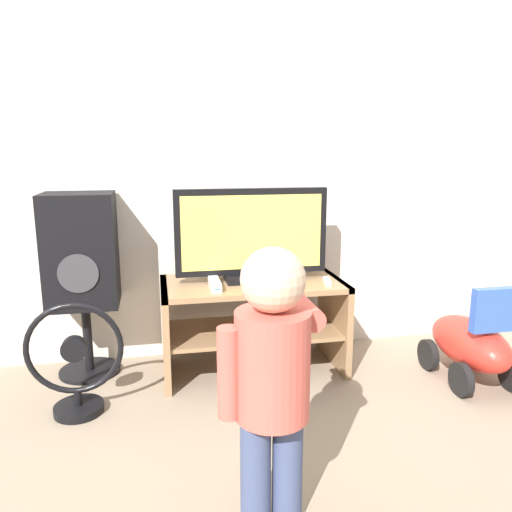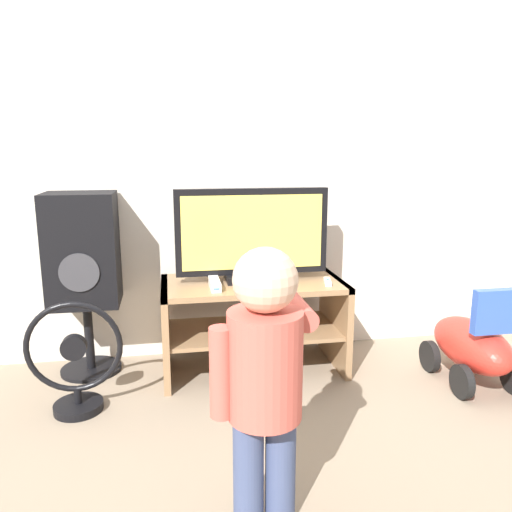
{
  "view_description": "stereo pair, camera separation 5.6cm",
  "coord_description": "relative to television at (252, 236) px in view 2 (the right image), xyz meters",
  "views": [
    {
      "loc": [
        -0.51,
        -2.4,
        1.26
      ],
      "look_at": [
        0.0,
        0.15,
        0.69
      ],
      "focal_mm": 35.0,
      "sensor_mm": 36.0,
      "label": 1
    },
    {
      "loc": [
        -0.46,
        -2.41,
        1.26
      ],
      "look_at": [
        0.0,
        0.15,
        0.69
      ],
      "focal_mm": 35.0,
      "sensor_mm": 36.0,
      "label": 2
    }
  ],
  "objects": [
    {
      "name": "ground_plane",
      "position": [
        0.0,
        -0.28,
        -0.78
      ],
      "size": [
        16.0,
        16.0,
        0.0
      ],
      "primitive_type": "plane",
      "color": "gray"
    },
    {
      "name": "wall_back",
      "position": [
        0.0,
        0.31,
        0.52
      ],
      "size": [
        10.0,
        0.06,
        2.6
      ],
      "color": "silver",
      "rests_on": "ground_plane"
    },
    {
      "name": "tv_stand",
      "position": [
        0.0,
        -0.02,
        -0.44
      ],
      "size": [
        1.02,
        0.51,
        0.53
      ],
      "color": "#93704C",
      "rests_on": "ground_plane"
    },
    {
      "name": "television",
      "position": [
        0.0,
        0.0,
        0.0
      ],
      "size": [
        0.85,
        0.2,
        0.52
      ],
      "color": "black",
      "rests_on": "tv_stand"
    },
    {
      "name": "game_console",
      "position": [
        -0.22,
        -0.12,
        -0.23
      ],
      "size": [
        0.05,
        0.2,
        0.05
      ],
      "color": "white",
      "rests_on": "tv_stand"
    },
    {
      "name": "remote_primary",
      "position": [
        0.4,
        -0.14,
        -0.24
      ],
      "size": [
        0.06,
        0.13,
        0.03
      ],
      "color": "white",
      "rests_on": "tv_stand"
    },
    {
      "name": "remote_secondary",
      "position": [
        0.13,
        -0.18,
        -0.24
      ],
      "size": [
        0.05,
        0.13,
        0.03
      ],
      "color": "white",
      "rests_on": "tv_stand"
    },
    {
      "name": "child",
      "position": [
        -0.16,
        -1.22,
        -0.21
      ],
      "size": [
        0.37,
        0.53,
        0.96
      ],
      "color": "#3F4C72",
      "rests_on": "ground_plane"
    },
    {
      "name": "speaker_tower",
      "position": [
        -0.93,
        0.11,
        -0.09
      ],
      "size": [
        0.38,
        0.34,
        1.03
      ],
      "color": "black",
      "rests_on": "ground_plane"
    },
    {
      "name": "floor_fan",
      "position": [
        -0.92,
        -0.34,
        -0.53
      ],
      "size": [
        0.46,
        0.24,
        0.56
      ],
      "color": "black",
      "rests_on": "ground_plane"
    },
    {
      "name": "ride_on_toy",
      "position": [
        1.14,
        -0.4,
        -0.56
      ],
      "size": [
        0.34,
        0.59,
        0.57
      ],
      "color": "red",
      "rests_on": "ground_plane"
    }
  ]
}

